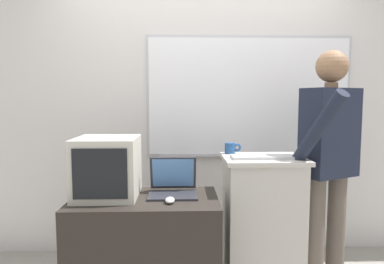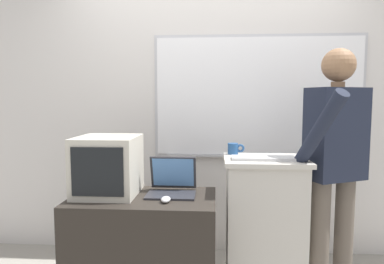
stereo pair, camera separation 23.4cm
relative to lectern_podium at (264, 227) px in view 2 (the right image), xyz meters
The scene contains 10 objects.
back_wall 1.28m from the lectern_podium, 117.37° to the left, with size 6.40×0.17×2.92m.
lectern_podium is the anchor object (origin of this frame).
side_desk 0.85m from the lectern_podium, 166.80° to the right, with size 0.95×0.55×0.75m.
person_presenter 0.70m from the lectern_podium, ahead, with size 0.57×0.67×1.73m.
laptop 0.72m from the lectern_podium, behind, with size 0.32×0.28×0.25m.
wireless_keyboard 0.50m from the lectern_podium, 109.98° to the right, with size 0.43×0.15×0.02m.
computer_mouse_by_laptop 0.77m from the lectern_podium, 154.88° to the right, with size 0.06×0.10×0.03m.
computer_mouse_by_keyboard 0.56m from the lectern_podium, 15.99° to the right, with size 0.06×0.10×0.03m.
crt_monitor 1.17m from the lectern_podium, behind, with size 0.40×0.43×0.39m.
coffee_mug 0.59m from the lectern_podium, 142.30° to the left, with size 0.12×0.08×0.08m.
Camera 2 is at (0.05, -1.85, 1.39)m, focal length 32.00 mm.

